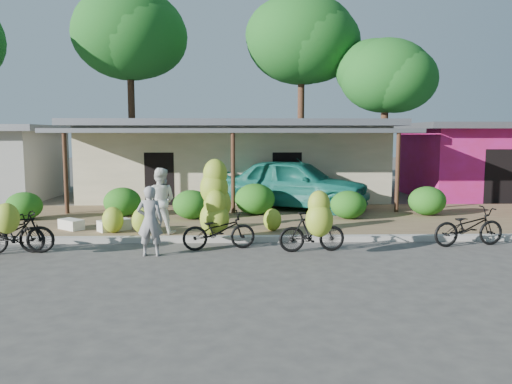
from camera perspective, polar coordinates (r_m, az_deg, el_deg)
The scene contains 27 objects.
ground at distance 11.05m, azimuth -3.15°, elevation -7.92°, with size 100.00×100.00×0.00m, color #3F3D3B.
sidewalk at distance 15.93m, azimuth -2.68°, elevation -3.20°, with size 60.00×6.00×0.12m, color olive.
curb at distance 12.98m, azimuth -2.92°, elevation -5.39°, with size 60.00×0.25×0.15m, color #A8A399.
shop_main at distance 21.65m, azimuth -2.41°, elevation 3.81°, with size 13.00×8.50×3.35m.
shop_pink at distance 23.99m, azimuth 23.59°, elevation 3.42°, with size 6.00×6.00×3.25m.
tree_far_center at distance 27.97m, azimuth -14.62°, elevation 17.20°, with size 5.91×5.85×10.26m.
tree_center_right at distance 27.95m, azimuth 4.81°, elevation 17.09°, with size 5.93×5.87×10.12m.
tree_near_right at distance 26.43m, azimuth 14.14°, elevation 12.93°, with size 4.74×4.58×7.54m.
hedge_0 at distance 17.12m, azimuth -24.98°, elevation -1.45°, with size 1.12×1.01×0.87m, color #1A5A14.
hedge_1 at distance 16.78m, azimuth -15.03°, elevation -1.09°, with size 1.21×1.08×0.94m, color #1A5A14.
hedge_2 at distance 15.81m, azimuth -7.39°, elevation -1.43°, with size 1.17×1.05×0.91m, color #1A5A14.
hedge_3 at distance 16.53m, azimuth -0.12°, elevation -0.82°, with size 1.33×1.19×1.03m, color #1A5A14.
hedge_4 at distance 15.99m, azimuth 10.51°, elevation -1.44°, with size 1.14×1.03×0.89m, color #1A5A14.
hedge_5 at distance 17.35m, azimuth 18.98°, elevation -0.96°, with size 1.22×1.10×0.95m, color #1A5A14.
bike_far_left at distance 13.03m, azimuth -26.80°, elevation -3.88°, with size 1.87×1.26×1.37m.
bike_left at distance 12.72m, azimuth -25.82°, elevation -3.98°, with size 1.71×1.22×1.29m.
bike_center at distance 12.31m, azimuth -4.51°, elevation -2.28°, with size 1.84×1.31×2.17m.
bike_right at distance 11.64m, azimuth 6.70°, elevation -3.87°, with size 1.62×1.21×1.53m.
bike_far_right at distance 13.50m, azimuth 23.13°, elevation -3.66°, with size 1.94×0.94×0.97m.
loose_banana_a at distance 14.02m, azimuth -16.04°, elevation -3.08°, with size 0.57×0.48×0.71m, color #A2B42D.
loose_banana_b at distance 13.72m, azimuth -12.85°, elevation -3.19°, with size 0.57×0.48×0.71m, color #A2B42D.
loose_banana_c at distance 13.77m, azimuth 1.89°, elevation -3.18°, with size 0.50×0.42×0.62m, color #A2B42D.
sack_near at distance 14.39m, azimuth -15.89°, elevation -3.65°, with size 0.85×0.40×0.30m, color silver.
sack_far at distance 14.95m, azimuth -20.36°, elevation -3.48°, with size 0.75×0.38×0.28m, color silver.
vendor at distance 11.61m, azimuth -12.01°, elevation -3.27°, with size 0.59×0.39×1.61m, color gray.
bystander at distance 13.59m, azimuth -10.91°, elevation -0.99°, with size 0.86×0.67×1.77m, color white.
teal_van at distance 17.88m, azimuth 4.44°, elevation 0.97°, with size 2.13×5.30×1.80m, color #197162.
Camera 1 is at (0.30, -10.70, 2.76)m, focal length 35.00 mm.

